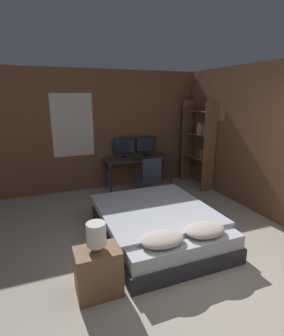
% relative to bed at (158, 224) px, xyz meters
% --- Properties ---
extents(ground_plane, '(20.00, 20.00, 0.00)m').
position_rel_bed_xyz_m(ground_plane, '(0.18, -1.45, -0.23)').
color(ground_plane, '#B2A893').
extents(wall_back, '(12.00, 0.08, 2.70)m').
position_rel_bed_xyz_m(wall_back, '(0.17, 2.65, 1.12)').
color(wall_back, brown).
rests_on(wall_back, ground_plane).
extents(wall_side_right, '(0.06, 12.00, 2.70)m').
position_rel_bed_xyz_m(wall_side_right, '(2.15, 0.05, 1.12)').
color(wall_side_right, brown).
rests_on(wall_side_right, ground_plane).
extents(bed, '(1.64, 2.09, 0.54)m').
position_rel_bed_xyz_m(bed, '(0.00, 0.00, 0.00)').
color(bed, '#2D2D33').
rests_on(bed, ground_plane).
extents(nightstand, '(0.49, 0.34, 0.54)m').
position_rel_bed_xyz_m(nightstand, '(-1.10, -0.83, 0.04)').
color(nightstand, brown).
rests_on(nightstand, ground_plane).
extents(bedside_lamp, '(0.21, 0.21, 0.31)m').
position_rel_bed_xyz_m(bedside_lamp, '(-1.10, -0.83, 0.50)').
color(bedside_lamp, gray).
rests_on(bedside_lamp, nightstand).
extents(desk, '(1.58, 0.59, 0.73)m').
position_rel_bed_xyz_m(desk, '(0.56, 2.29, 0.41)').
color(desk, '#38383D').
rests_on(desk, ground_plane).
extents(monitor_left, '(0.50, 0.16, 0.44)m').
position_rel_bed_xyz_m(monitor_left, '(0.28, 2.48, 0.75)').
color(monitor_left, black).
rests_on(monitor_left, desk).
extents(monitor_right, '(0.50, 0.16, 0.44)m').
position_rel_bed_xyz_m(monitor_right, '(0.84, 2.48, 0.75)').
color(monitor_right, black).
rests_on(monitor_right, desk).
extents(keyboard, '(0.37, 0.13, 0.02)m').
position_rel_bed_xyz_m(keyboard, '(0.56, 2.10, 0.51)').
color(keyboard, black).
rests_on(keyboard, desk).
extents(computer_mouse, '(0.07, 0.05, 0.04)m').
position_rel_bed_xyz_m(computer_mouse, '(0.84, 2.10, 0.51)').
color(computer_mouse, black).
rests_on(computer_mouse, desk).
extents(office_chair, '(0.52, 0.52, 0.90)m').
position_rel_bed_xyz_m(office_chair, '(0.54, 1.59, 0.13)').
color(office_chair, black).
rests_on(office_chair, ground_plane).
extents(bookshelf, '(0.32, 0.94, 2.03)m').
position_rel_bed_xyz_m(bookshelf, '(1.94, 1.82, 0.90)').
color(bookshelf, brown).
rests_on(bookshelf, ground_plane).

